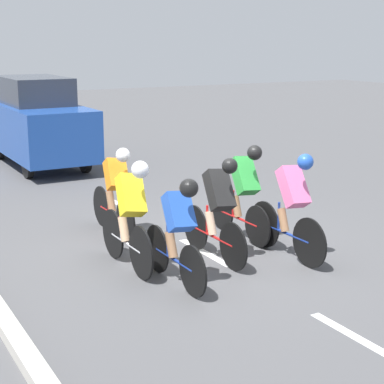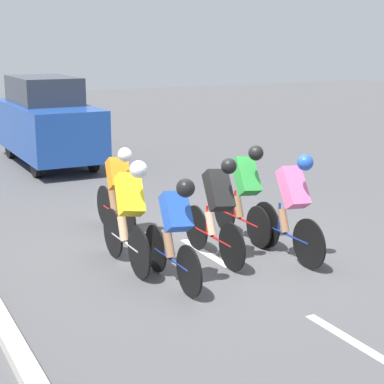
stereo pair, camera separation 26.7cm
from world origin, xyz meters
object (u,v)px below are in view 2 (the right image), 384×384
(cyclist_yellow, at_px, (129,212))
(cyclist_green, at_px, (245,189))
(cyclist_blue, at_px, (175,228))
(cyclist_black, at_px, (217,207))
(support_car, at_px, (47,121))
(cyclist_orange, at_px, (118,188))
(cyclist_pink, at_px, (291,204))

(cyclist_yellow, height_order, cyclist_green, cyclist_yellow)
(cyclist_blue, bearing_deg, cyclist_yellow, -71.15)
(cyclist_yellow, bearing_deg, cyclist_black, 167.47)
(cyclist_yellow, height_order, support_car, support_car)
(cyclist_orange, distance_m, support_car, 6.43)
(cyclist_orange, xyz_separation_m, cyclist_yellow, (0.45, 1.58, 0.05))
(cyclist_pink, relative_size, cyclist_yellow, 1.05)
(support_car, bearing_deg, cyclist_green, 97.84)
(cyclist_black, xyz_separation_m, cyclist_blue, (0.93, 0.57, -0.03))
(cyclist_green, bearing_deg, cyclist_yellow, 10.28)
(cyclist_pink, height_order, cyclist_yellow, cyclist_pink)
(cyclist_pink, distance_m, cyclist_green, 1.07)
(cyclist_black, bearing_deg, cyclist_yellow, -12.53)
(cyclist_orange, bearing_deg, cyclist_yellow, 74.23)
(cyclist_pink, bearing_deg, cyclist_yellow, -17.38)
(cyclist_blue, distance_m, support_car, 8.85)
(cyclist_orange, relative_size, cyclist_green, 1.02)
(cyclist_black, relative_size, support_car, 0.39)
(cyclist_blue, xyz_separation_m, support_car, (-0.76, -8.81, 0.32))
(cyclist_orange, distance_m, cyclist_green, 2.04)
(cyclist_pink, bearing_deg, cyclist_blue, 4.69)
(cyclist_orange, bearing_deg, cyclist_black, 112.78)
(cyclist_blue, distance_m, cyclist_pink, 1.91)
(support_car, bearing_deg, cyclist_black, 91.23)
(cyclist_orange, bearing_deg, cyclist_pink, 127.64)
(cyclist_pink, bearing_deg, cyclist_black, -23.14)
(cyclist_black, bearing_deg, support_car, -88.77)
(cyclist_black, xyz_separation_m, support_car, (0.18, -8.24, 0.29))
(cyclist_green, height_order, support_car, support_car)
(cyclist_black, distance_m, cyclist_green, 1.09)
(cyclist_pink, relative_size, cyclist_green, 1.05)
(cyclist_pink, xyz_separation_m, support_car, (1.15, -8.66, 0.27))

